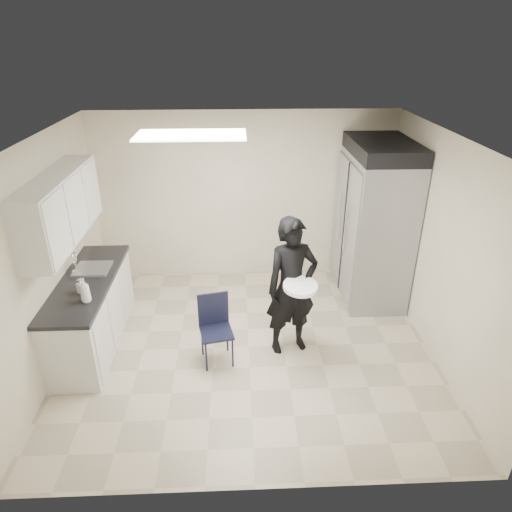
{
  "coord_description": "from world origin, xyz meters",
  "views": [
    {
      "loc": [
        -0.11,
        -4.66,
        3.58
      ],
      "look_at": [
        0.1,
        0.2,
        1.18
      ],
      "focal_mm": 32.0,
      "sensor_mm": 36.0,
      "label": 1
    }
  ],
  "objects_px": {
    "folding_chair": "(216,332)",
    "man_tuxedo": "(292,287)",
    "commercial_fridge": "(373,229)",
    "lower_counter": "(92,313)"
  },
  "relations": [
    {
      "from": "commercial_fridge",
      "to": "lower_counter",
      "type": "bearing_deg",
      "value": -164.12
    },
    {
      "from": "commercial_fridge",
      "to": "man_tuxedo",
      "type": "bearing_deg",
      "value": -135.63
    },
    {
      "from": "lower_counter",
      "to": "man_tuxedo",
      "type": "relative_size",
      "value": 1.09
    },
    {
      "from": "lower_counter",
      "to": "folding_chair",
      "type": "bearing_deg",
      "value": -15.87
    },
    {
      "from": "folding_chair",
      "to": "man_tuxedo",
      "type": "bearing_deg",
      "value": 2.44
    },
    {
      "from": "lower_counter",
      "to": "folding_chair",
      "type": "relative_size",
      "value": 2.31
    },
    {
      "from": "folding_chair",
      "to": "commercial_fridge",
      "type": "bearing_deg",
      "value": 22.31
    },
    {
      "from": "lower_counter",
      "to": "commercial_fridge",
      "type": "bearing_deg",
      "value": 15.88
    },
    {
      "from": "lower_counter",
      "to": "man_tuxedo",
      "type": "distance_m",
      "value": 2.51
    },
    {
      "from": "commercial_fridge",
      "to": "folding_chair",
      "type": "xyz_separation_m",
      "value": [
        -2.21,
        -1.52,
        -0.64
      ]
    }
  ]
}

